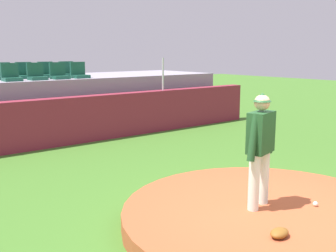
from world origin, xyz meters
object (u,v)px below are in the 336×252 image
(stadium_chair_7, at_px, (68,72))
(fielding_glove, at_px, (279,233))
(stadium_chair_0, at_px, (11,75))
(stadium_chair_2, at_px, (59,74))
(stadium_chair_5, at_px, (25,73))
(pitcher, at_px, (260,142))
(stadium_chair_6, at_px, (47,73))
(baseball, at_px, (315,204))
(stadium_chair_3, at_px, (79,73))
(stadium_chair_4, at_px, (3,74))
(stadium_chair_1, at_px, (36,75))

(stadium_chair_7, bearing_deg, fielding_glove, 80.11)
(fielding_glove, bearing_deg, stadium_chair_0, 84.72)
(stadium_chair_2, bearing_deg, stadium_chair_5, -50.61)
(pitcher, distance_m, fielding_glove, 1.39)
(stadium_chair_5, bearing_deg, stadium_chair_2, 129.39)
(stadium_chair_0, distance_m, stadium_chair_6, 1.68)
(baseball, xyz_separation_m, stadium_chair_3, (0.40, 8.52, 1.60))
(pitcher, distance_m, stadium_chair_4, 8.92)
(stadium_chair_0, distance_m, stadium_chair_2, 1.42)
(baseball, relative_size, stadium_chair_7, 0.15)
(stadium_chair_6, bearing_deg, stadium_chair_3, 127.26)
(stadium_chair_4, distance_m, stadium_chair_7, 2.06)
(pitcher, distance_m, stadium_chair_5, 8.87)
(stadium_chair_2, relative_size, stadium_chair_6, 1.00)
(baseball, distance_m, stadium_chair_1, 8.72)
(stadium_chair_1, bearing_deg, pitcher, 92.04)
(stadium_chair_1, bearing_deg, stadium_chair_0, 0.87)
(fielding_glove, relative_size, stadium_chair_1, 0.60)
(pitcher, relative_size, stadium_chair_6, 3.43)
(stadium_chair_7, bearing_deg, baseball, 87.51)
(stadium_chair_1, relative_size, stadium_chair_6, 1.00)
(stadium_chair_3, relative_size, stadium_chair_6, 1.00)
(fielding_glove, xyz_separation_m, stadium_chair_2, (1.00, 8.79, 1.58))
(baseball, bearing_deg, stadium_chair_3, 87.34)
(stadium_chair_7, bearing_deg, stadium_chair_6, -2.83)
(stadium_chair_1, bearing_deg, fielding_glove, 87.95)
(pitcher, relative_size, stadium_chair_2, 3.43)
(stadium_chair_4, bearing_deg, stadium_chair_5, 179.63)
(stadium_chair_3, relative_size, stadium_chair_5, 1.00)
(fielding_glove, xyz_separation_m, stadium_chair_4, (-0.37, 9.67, 1.58))
(stadium_chair_2, bearing_deg, pitcher, 87.14)
(baseball, distance_m, stadium_chair_4, 9.66)
(stadium_chair_0, bearing_deg, stadium_chair_6, -146.79)
(pitcher, distance_m, stadium_chair_0, 8.06)
(baseball, distance_m, stadium_chair_2, 8.65)
(stadium_chair_4, height_order, stadium_chair_5, same)
(stadium_chair_4, xyz_separation_m, stadium_chair_5, (0.65, -0.00, 0.00))
(stadium_chair_3, bearing_deg, stadium_chair_0, 0.42)
(stadium_chair_3, bearing_deg, stadium_chair_1, 0.18)
(stadium_chair_4, relative_size, stadium_chair_7, 1.00)
(baseball, height_order, stadium_chair_3, stadium_chair_3)
(stadium_chair_0, distance_m, stadium_chair_5, 1.11)
(pitcher, bearing_deg, stadium_chair_5, 77.83)
(stadium_chair_2, height_order, stadium_chair_5, same)
(stadium_chair_2, distance_m, stadium_chair_4, 1.63)
(stadium_chair_4, height_order, stadium_chair_6, same)
(stadium_chair_1, bearing_deg, stadium_chair_5, -87.48)
(pitcher, relative_size, fielding_glove, 5.72)
(fielding_glove, bearing_deg, stadium_chair_1, 79.94)
(stadium_chair_2, xyz_separation_m, stadium_chair_3, (0.68, 0.02, 0.00))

